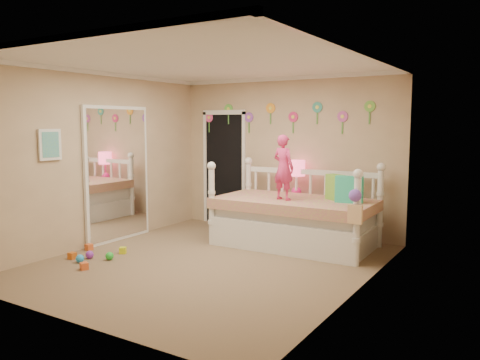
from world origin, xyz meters
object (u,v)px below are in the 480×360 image
Objects in this scene: nightstand at (296,216)px; table_lamp at (297,173)px; child at (283,167)px; daybed at (295,203)px.

table_lamp is at bearing 6.95° from nightstand.
child is 1.50× the size of nightstand.
nightstand is at bearing 112.30° from daybed.
child is 0.88m from table_lamp.
daybed is 2.48× the size of child.
nightstand is 1.07× the size of table_lamp.
child is at bearing -70.98° from nightstand.
table_lamp is (-0.18, 0.84, -0.16)m from child.
child reaches higher than table_lamp.
nightstand is (-0.28, 0.65, -0.32)m from daybed.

